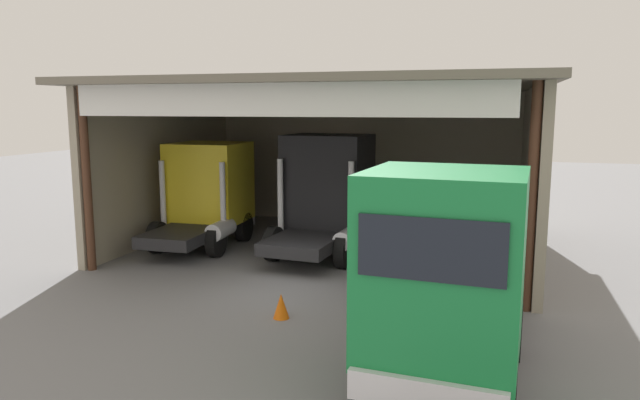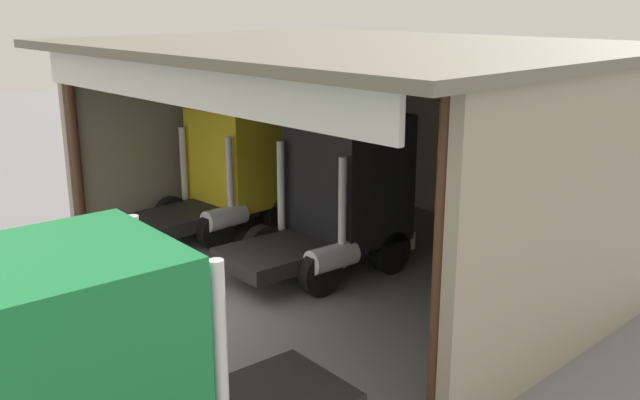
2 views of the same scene
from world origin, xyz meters
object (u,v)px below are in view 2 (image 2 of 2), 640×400
(oil_drum, at_px, (601,247))
(truck_green_center_bay, at_px, (98,387))
(traffic_cone, at_px, (136,342))
(truck_black_left_bay, at_px, (340,190))
(tool_cart, at_px, (563,246))
(truck_yellow_yard_outside, at_px, (236,167))

(oil_drum, bearing_deg, truck_green_center_bay, -89.58)
(truck_green_center_bay, distance_m, traffic_cone, 4.71)
(truck_black_left_bay, distance_m, traffic_cone, 6.21)
(oil_drum, height_order, tool_cart, tool_cart)
(truck_black_left_bay, xyz_separation_m, traffic_cone, (0.69, -5.94, -1.66))
(oil_drum, xyz_separation_m, tool_cart, (-0.59, -0.81, 0.06))
(traffic_cone, bearing_deg, truck_yellow_yard_outside, 129.26)
(truck_yellow_yard_outside, xyz_separation_m, tool_cart, (7.88, 4.03, -1.29))
(truck_black_left_bay, relative_size, oil_drum, 5.30)
(truck_yellow_yard_outside, height_order, oil_drum, truck_yellow_yard_outside)
(oil_drum, xyz_separation_m, traffic_cone, (-3.60, -10.80, -0.16))
(truck_green_center_bay, relative_size, traffic_cone, 9.37)
(oil_drum, bearing_deg, tool_cart, -125.84)
(tool_cart, distance_m, traffic_cone, 10.43)
(truck_black_left_bay, bearing_deg, truck_green_center_bay, -58.17)
(truck_yellow_yard_outside, distance_m, tool_cart, 8.95)
(truck_green_center_bay, height_order, traffic_cone, truck_green_center_bay)
(truck_yellow_yard_outside, height_order, traffic_cone, truck_yellow_yard_outside)
(truck_black_left_bay, bearing_deg, tool_cart, 51.68)
(truck_yellow_yard_outside, distance_m, truck_black_left_bay, 4.18)
(truck_yellow_yard_outside, height_order, truck_green_center_bay, truck_green_center_bay)
(truck_yellow_yard_outside, distance_m, traffic_cone, 7.84)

